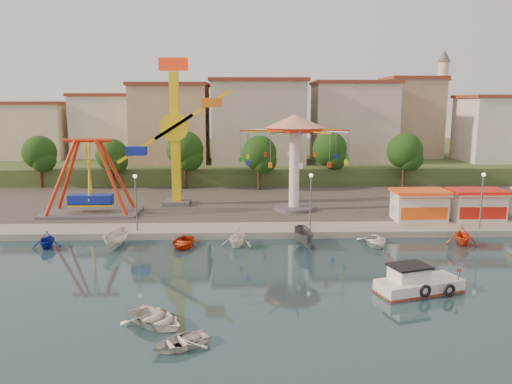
{
  "coord_description": "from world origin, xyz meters",
  "views": [
    {
      "loc": [
        1.64,
        -31.9,
        12.33
      ],
      "look_at": [
        2.99,
        14.0,
        4.0
      ],
      "focal_mm": 35.0,
      "sensor_mm": 36.0,
      "label": 1
    }
  ],
  "objects_px": {
    "kamikaze_tower": "(179,137)",
    "rowboat_a": "(155,318)",
    "wave_swinger": "(295,141)",
    "cabin_motorboat": "(417,284)",
    "pirate_ship_ride": "(90,179)"
  },
  "relations": [
    {
      "from": "kamikaze_tower",
      "to": "rowboat_a",
      "type": "relative_size",
      "value": 4.15
    },
    {
      "from": "wave_swinger",
      "to": "rowboat_a",
      "type": "bearing_deg",
      "value": -111.3
    },
    {
      "from": "wave_swinger",
      "to": "cabin_motorboat",
      "type": "relative_size",
      "value": 1.93
    },
    {
      "from": "pirate_ship_ride",
      "to": "kamikaze_tower",
      "type": "distance_m",
      "value": 10.75
    },
    {
      "from": "pirate_ship_ride",
      "to": "cabin_motorboat",
      "type": "height_order",
      "value": "pirate_ship_ride"
    },
    {
      "from": "pirate_ship_ride",
      "to": "wave_swinger",
      "type": "xyz_separation_m",
      "value": [
        21.6,
        1.55,
        3.8
      ]
    },
    {
      "from": "pirate_ship_ride",
      "to": "rowboat_a",
      "type": "relative_size",
      "value": 2.51
    },
    {
      "from": "cabin_motorboat",
      "to": "rowboat_a",
      "type": "distance_m",
      "value": 16.94
    },
    {
      "from": "kamikaze_tower",
      "to": "cabin_motorboat",
      "type": "distance_m",
      "value": 32.67
    },
    {
      "from": "pirate_ship_ride",
      "to": "rowboat_a",
      "type": "bearing_deg",
      "value": -66.76
    },
    {
      "from": "rowboat_a",
      "to": "pirate_ship_ride",
      "type": "bearing_deg",
      "value": 63.87
    },
    {
      "from": "pirate_ship_ride",
      "to": "cabin_motorboat",
      "type": "xyz_separation_m",
      "value": [
        27.35,
        -21.17,
        -3.86
      ]
    },
    {
      "from": "wave_swinger",
      "to": "cabin_motorboat",
      "type": "xyz_separation_m",
      "value": [
        5.74,
        -22.72,
        -7.67
      ]
    },
    {
      "from": "kamikaze_tower",
      "to": "wave_swinger",
      "type": "xyz_separation_m",
      "value": [
        12.74,
        -3.05,
        -0.17
      ]
    },
    {
      "from": "cabin_motorboat",
      "to": "rowboat_a",
      "type": "relative_size",
      "value": 1.51
    }
  ]
}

